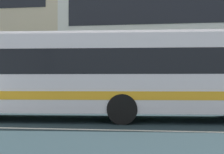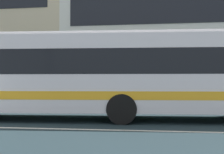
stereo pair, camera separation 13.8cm
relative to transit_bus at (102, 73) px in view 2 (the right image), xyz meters
The scene contains 3 objects.
hedge_row_far 7.06m from the transit_bus, 149.33° to the left, with size 22.02×1.10×0.80m, color #2E6825.
apartment_block_right 14.69m from the transit_bus, 67.69° to the left, with size 19.21×11.02×10.74m.
transit_bus is the anchor object (origin of this frame).
Camera 2 is at (6.84, -7.82, 1.37)m, focal length 43.78 mm.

